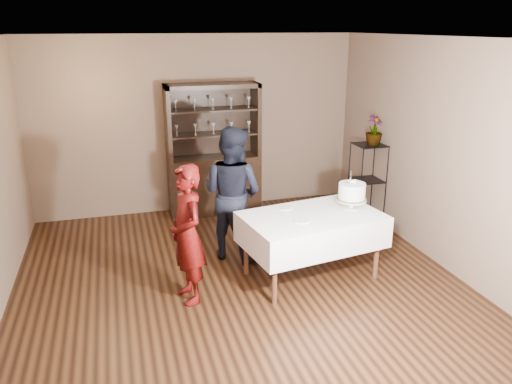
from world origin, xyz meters
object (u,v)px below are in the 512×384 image
plant_etagere (367,180)px  cake (352,193)px  man (232,193)px  woman (187,235)px  china_hutch (214,171)px  potted_plant (374,130)px  cake_table (312,230)px

plant_etagere → cake: size_ratio=2.49×
cake → man: bearing=149.9°
man → woman: bearing=97.8°
china_hutch → potted_plant: 2.49m
plant_etagere → cake: bearing=-125.1°
cake_table → plant_etagere: bearing=43.9°
plant_etagere → cake_table: bearing=-136.1°
cake_table → cake: size_ratio=3.49×
cake → woman: bearing=-174.6°
cake → plant_etagere: bearing=54.9°
woman → man: 1.16m
plant_etagere → cake_table: size_ratio=0.71×
plant_etagere → man: (-2.18, -0.58, 0.19)m
plant_etagere → man: man is taller
cake_table → man: man is taller
cake → china_hutch: bearing=116.1°
man → plant_etagere: bearing=-119.8°
woman → man: man is taller
china_hutch → cake: (1.16, -2.37, 0.30)m
china_hutch → cake: size_ratio=4.15×
china_hutch → plant_etagere: (2.08, -1.05, -0.01)m
china_hutch → woman: (-0.80, -2.55, 0.09)m
woman → potted_plant: size_ratio=3.58×
china_hutch → potted_plant: bearing=-27.5°
plant_etagere → woman: bearing=-152.5°
cake_table → woman: (-1.44, -0.12, 0.16)m
plant_etagere → woman: woman is taller
china_hutch → potted_plant: china_hutch is taller
cake → potted_plant: 1.64m
plant_etagere → cake: (-0.92, -1.31, 0.31)m
man → cake: bearing=-164.9°
potted_plant → china_hutch: bearing=152.5°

